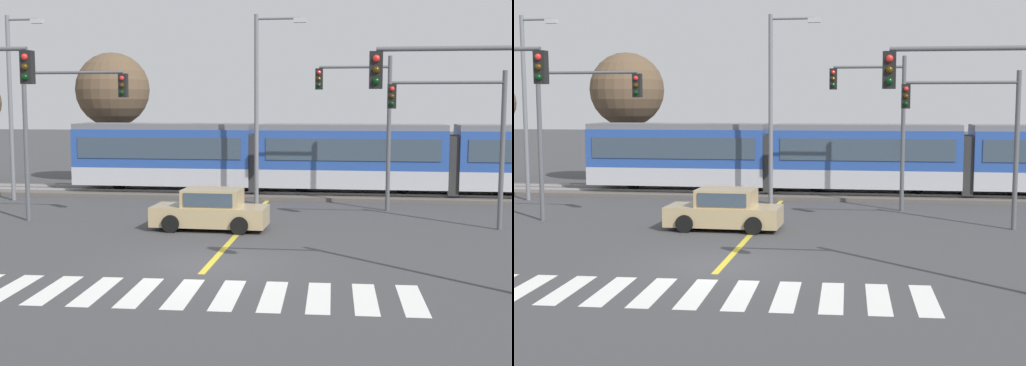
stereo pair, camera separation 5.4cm
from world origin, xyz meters
TOP-DOWN VIEW (x-y plane):
  - ground_plane at (0.00, 0.00)m, footprint 200.00×200.00m
  - track_bed at (0.00, 15.63)m, footprint 120.00×4.00m
  - rail_near at (0.00, 14.91)m, footprint 120.00×0.08m
  - rail_far at (0.00, 16.35)m, footprint 120.00×0.08m
  - light_rail_tram at (3.98, 15.62)m, footprint 28.00×2.64m
  - crosswalk_stripe_1 at (-4.40, -3.27)m, footprint 0.64×2.82m
  - crosswalk_stripe_2 at (-3.30, -3.24)m, footprint 0.64×2.82m
  - crosswalk_stripe_3 at (-2.20, -3.20)m, footprint 0.64×2.82m
  - crosswalk_stripe_4 at (-1.10, -3.17)m, footprint 0.64×2.82m
  - crosswalk_stripe_5 at (0.00, -3.14)m, footprint 0.64×2.82m
  - crosswalk_stripe_6 at (1.10, -3.11)m, footprint 0.64×2.82m
  - crosswalk_stripe_7 at (2.20, -3.07)m, footprint 0.64×2.82m
  - crosswalk_stripe_8 at (3.30, -3.04)m, footprint 0.64×2.82m
  - crosswalk_stripe_9 at (4.40, -3.01)m, footprint 0.64×2.82m
  - crosswalk_stripe_10 at (5.50, -2.97)m, footprint 0.64×2.82m
  - lane_centre_line at (0.00, 6.24)m, footprint 0.20×14.77m
  - sedan_crossing at (-1.13, 5.70)m, footprint 4.24×2.00m
  - traffic_light_far_right at (4.53, 11.27)m, footprint 3.25×0.38m
  - traffic_light_near_right at (6.88, -2.08)m, footprint 3.75×0.38m
  - traffic_light_mid_right at (7.95, 7.12)m, footprint 4.25×0.38m
  - traffic_light_mid_left at (-7.26, 6.65)m, footprint 4.25×0.38m
  - street_lamp_west at (-11.92, 12.21)m, footprint 1.84×0.28m
  - street_lamp_centre at (-0.16, 12.67)m, footprint 2.34×0.28m
  - bare_tree_west at (-9.71, 19.89)m, footprint 4.23×4.23m

SIDE VIEW (x-z plane):
  - ground_plane at x=0.00m, z-range 0.00..0.00m
  - lane_centre_line at x=0.00m, z-range 0.00..0.01m
  - crosswalk_stripe_1 at x=-4.40m, z-range 0.00..0.01m
  - crosswalk_stripe_2 at x=-3.30m, z-range 0.00..0.01m
  - crosswalk_stripe_3 at x=-2.20m, z-range 0.00..0.01m
  - crosswalk_stripe_4 at x=-1.10m, z-range 0.00..0.01m
  - crosswalk_stripe_5 at x=0.00m, z-range 0.00..0.01m
  - crosswalk_stripe_6 at x=1.10m, z-range 0.00..0.01m
  - crosswalk_stripe_7 at x=2.20m, z-range 0.00..0.01m
  - crosswalk_stripe_8 at x=3.30m, z-range 0.00..0.01m
  - crosswalk_stripe_9 at x=4.40m, z-range 0.00..0.01m
  - crosswalk_stripe_10 at x=5.50m, z-range 0.00..0.01m
  - track_bed at x=0.00m, z-range 0.00..0.18m
  - rail_near at x=0.00m, z-range 0.18..0.28m
  - rail_far at x=0.00m, z-range 0.18..0.28m
  - sedan_crossing at x=-1.13m, z-range -0.06..1.46m
  - light_rail_tram at x=3.98m, z-range 0.33..3.76m
  - traffic_light_mid_right at x=7.95m, z-range 0.98..6.79m
  - traffic_light_mid_left at x=-7.26m, z-range 1.02..7.29m
  - traffic_light_near_right at x=6.88m, z-range 0.97..7.48m
  - traffic_light_far_right at x=4.53m, z-range 0.99..7.63m
  - street_lamp_west at x=-11.92m, z-range 0.54..9.25m
  - street_lamp_centre at x=-0.16m, z-range 0.60..9.22m
  - bare_tree_west at x=-9.71m, z-range 1.62..9.14m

